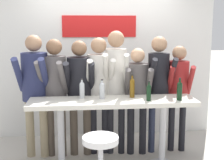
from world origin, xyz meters
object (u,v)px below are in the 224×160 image
(person_right, at_px, (137,90))
(wine_bottle_3, at_px, (82,89))
(person_center, at_px, (99,82))
(person_center_left, at_px, (80,85))
(person_center_right, at_px, (116,77))
(wine_bottle_0, at_px, (149,92))
(wine_bottle_1, at_px, (132,87))
(person_far_right, at_px, (159,80))
(person_far_left, at_px, (35,83))
(person_left, at_px, (55,84))
(bar_stool, at_px, (101,157))
(tasting_table, at_px, (113,112))
(wine_bottle_2, at_px, (102,90))
(person_rightmost, at_px, (178,86))

(person_right, bearing_deg, wine_bottle_3, -155.09)
(person_center, bearing_deg, person_center_left, -178.21)
(person_center_right, relative_size, wine_bottle_3, 6.93)
(person_center_left, distance_m, wine_bottle_0, 1.07)
(wine_bottle_0, xyz_separation_m, wine_bottle_1, (-0.18, 0.21, 0.02))
(person_center, height_order, person_far_right, person_far_right)
(person_far_right, height_order, wine_bottle_0, person_far_right)
(person_far_left, height_order, person_left, person_far_left)
(person_far_left, bearing_deg, bar_stool, -47.77)
(person_center_left, distance_m, wine_bottle_1, 0.80)
(person_right, relative_size, wine_bottle_3, 6.00)
(person_center_right, relative_size, wine_bottle_0, 7.14)
(person_center_left, xyz_separation_m, person_right, (0.84, -0.05, -0.07))
(person_center_left, relative_size, wine_bottle_0, 6.61)
(person_left, bearing_deg, person_right, 9.71)
(bar_stool, bearing_deg, wine_bottle_1, 59.87)
(person_center_left, relative_size, person_center_right, 0.93)
(tasting_table, bearing_deg, person_far_left, 156.20)
(bar_stool, xyz_separation_m, person_center, (0.06, 1.24, 0.62))
(person_center_right, bearing_deg, person_far_left, -173.20)
(bar_stool, distance_m, person_far_right, 1.66)
(person_center_right, bearing_deg, tasting_table, -94.89)
(tasting_table, xyz_separation_m, person_center_left, (-0.43, 0.48, 0.27))
(person_center, xyz_separation_m, wine_bottle_2, (0.01, -0.44, -0.02))
(person_right, relative_size, wine_bottle_0, 6.18)
(person_center_left, height_order, person_rightmost, person_center_left)
(person_rightmost, relative_size, wine_bottle_1, 5.13)
(tasting_table, distance_m, person_far_left, 1.21)
(person_right, relative_size, wine_bottle_2, 6.03)
(person_center, bearing_deg, wine_bottle_1, -46.30)
(person_far_left, relative_size, person_left, 1.03)
(wine_bottle_1, bearing_deg, person_left, 161.73)
(person_far_right, bearing_deg, person_far_left, 177.80)
(tasting_table, xyz_separation_m, person_center, (-0.15, 0.50, 0.31))
(wine_bottle_3, bearing_deg, person_left, 139.15)
(bar_stool, xyz_separation_m, wine_bottle_2, (0.07, 0.80, 0.60))
(person_center_left, height_order, person_center_right, person_center_right)
(tasting_table, distance_m, person_center_right, 0.62)
(person_left, xyz_separation_m, wine_bottle_2, (0.65, -0.39, -0.02))
(tasting_table, distance_m, wine_bottle_0, 0.55)
(person_center_left, distance_m, wine_bottle_2, 0.51)
(person_rightmost, distance_m, wine_bottle_2, 1.25)
(person_far_right, bearing_deg, wine_bottle_0, -117.49)
(bar_stool, xyz_separation_m, person_far_right, (0.94, 1.20, 0.64))
(person_far_right, xyz_separation_m, person_rightmost, (0.31, 0.01, -0.10))
(bar_stool, height_order, person_far_left, person_far_left)
(wine_bottle_3, bearing_deg, wine_bottle_1, -1.62)
(wine_bottle_1, bearing_deg, person_far_right, 38.58)
(bar_stool, height_order, person_center, person_center)
(wine_bottle_0, xyz_separation_m, wine_bottle_2, (-0.60, 0.17, 0.01))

